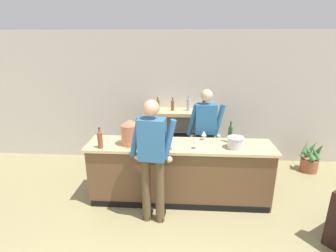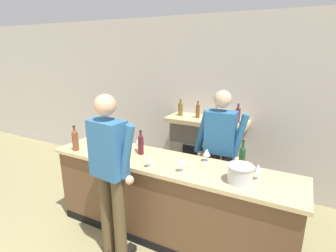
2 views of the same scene
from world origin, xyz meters
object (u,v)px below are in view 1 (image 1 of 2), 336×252
person_customer (152,157)px  person_bartender (205,133)px  copper_dispenser (130,132)px  wine_glass_back_row (204,134)px  fireplace_stone (180,137)px  wine_glass_mid_counter (243,138)px  ice_bucket_steel (235,143)px  wine_bottle_port_short (230,133)px  wine_bottle_rose_blush (155,134)px  potted_plant_corner (311,158)px  wine_bottle_riesling_slim (100,139)px  wine_glass_front_right (172,143)px  wine_glass_front_left (196,142)px  wine_glass_by_dispenser (150,133)px

person_customer → person_bartender: (0.80, 1.13, -0.04)m
copper_dispenser → wine_glass_back_row: copper_dispenser is taller
fireplace_stone → wine_glass_mid_counter: 1.76m
person_customer → wine_glass_mid_counter: (1.34, 0.59, 0.09)m
copper_dispenser → wine_glass_mid_counter: 1.75m
fireplace_stone → ice_bucket_steel: fireplace_stone is taller
wine_glass_mid_counter → wine_bottle_port_short: bearing=146.9°
fireplace_stone → copper_dispenser: (-0.75, -1.45, 0.60)m
copper_dispenser → wine_bottle_rose_blush: 0.40m
ice_bucket_steel → potted_plant_corner: bearing=35.3°
person_customer → wine_glass_back_row: bearing=46.3°
wine_bottle_riesling_slim → wine_glass_front_right: size_ratio=2.17×
copper_dispenser → wine_bottle_riesling_slim: copper_dispenser is taller
fireplace_stone → copper_dispenser: size_ratio=3.64×
wine_bottle_riesling_slim → person_customer: bearing=-22.3°
person_bartender → wine_glass_front_left: size_ratio=11.29×
copper_dispenser → wine_glass_mid_counter: copper_dispenser is taller
person_bartender → wine_glass_mid_counter: person_bartender is taller
wine_bottle_rose_blush → wine_glass_front_left: bearing=-18.2°
copper_dispenser → wine_glass_front_left: 1.02m
person_bartender → wine_glass_mid_counter: (0.54, -0.54, 0.13)m
ice_bucket_steel → wine_glass_by_dispenser: ice_bucket_steel is taller
person_customer → fireplace_stone: bearing=80.1°
wine_glass_by_dispenser → person_customer: bearing=-79.7°
wine_glass_front_left → potted_plant_corner: bearing=29.0°
wine_glass_back_row → wine_glass_by_dispenser: bearing=-174.6°
wine_bottle_rose_blush → wine_glass_by_dispenser: size_ratio=1.75×
person_customer → wine_bottle_riesling_slim: bearing=157.7°
wine_glass_front_right → wine_glass_back_row: 0.67m
wine_bottle_rose_blush → wine_glass_by_dispenser: bearing=139.6°
person_bartender → copper_dispenser: (-1.21, -0.62, 0.22)m
wine_bottle_rose_blush → wine_glass_by_dispenser: wine_bottle_rose_blush is taller
ice_bucket_steel → wine_glass_back_row: 0.56m
copper_dispenser → wine_glass_front_right: (0.65, -0.16, -0.10)m
wine_glass_mid_counter → wine_glass_back_row: 0.62m
person_customer → potted_plant_corner: bearing=30.0°
fireplace_stone → wine_glass_by_dispenser: size_ratio=8.64×
person_customer → ice_bucket_steel: person_customer is taller
wine_bottle_riesling_slim → wine_glass_back_row: wine_bottle_riesling_slim is taller
wine_glass_by_dispenser → wine_glass_front_left: bearing=-21.7°
person_customer → copper_dispenser: person_customer is taller
potted_plant_corner → wine_glass_back_row: bearing=-157.1°
wine_bottle_riesling_slim → potted_plant_corner: bearing=19.9°
person_bartender → wine_glass_front_right: (-0.55, -0.78, 0.12)m
person_bartender → wine_bottle_riesling_slim: person_bartender is taller
wine_glass_front_left → wine_glass_by_dispenser: bearing=158.3°
wine_bottle_port_short → person_bartender: bearing=130.7°
copper_dispenser → wine_glass_by_dispenser: 0.35m
wine_glass_front_left → copper_dispenser: bearing=174.4°
person_customer → wine_bottle_rose_blush: bearing=93.0°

